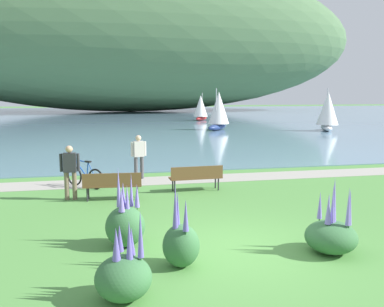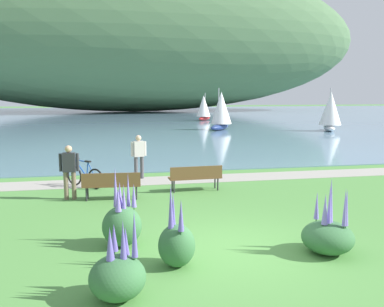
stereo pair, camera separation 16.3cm
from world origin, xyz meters
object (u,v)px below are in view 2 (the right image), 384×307
object	(u,v)px
park_bench_near_camera	(196,176)
person_on_the_grass	(69,169)
person_at_shoreline	(139,154)
sailboat_nearest_to_shore	(221,110)
park_bench_further_along	(111,183)
sailboat_mid_bay	(330,111)
bicycle_leaning_near_bench	(85,176)
sailboat_toward_hillside	(204,108)

from	to	relation	value
park_bench_near_camera	person_on_the_grass	distance (m)	4.13
person_at_shoreline	sailboat_nearest_to_shore	distance (m)	21.65
park_bench_further_along	person_at_shoreline	size ratio (longest dim) A/B	1.07
sailboat_nearest_to_shore	sailboat_mid_bay	bearing A→B (deg)	-18.34
park_bench_near_camera	park_bench_further_along	bearing A→B (deg)	-167.14
bicycle_leaning_near_bench	person_on_the_grass	size ratio (longest dim) A/B	0.78
bicycle_leaning_near_bench	person_at_shoreline	size ratio (longest dim) A/B	0.78
park_bench_further_along	person_at_shoreline	distance (m)	3.25
person_on_the_grass	sailboat_mid_bay	bearing A→B (deg)	44.66
park_bench_near_camera	bicycle_leaning_near_bench	xyz separation A→B (m)	(-3.74, 1.34, -0.12)
person_at_shoreline	sailboat_toward_hillside	size ratio (longest dim) A/B	0.52
bicycle_leaning_near_bench	person_on_the_grass	world-z (taller)	person_on_the_grass
sailboat_nearest_to_shore	sailboat_toward_hillside	world-z (taller)	sailboat_nearest_to_shore
bicycle_leaning_near_bench	sailboat_mid_bay	distance (m)	26.56
person_at_shoreline	person_on_the_grass	distance (m)	3.59
person_on_the_grass	sailboat_nearest_to_shore	bearing A→B (deg)	64.19
bicycle_leaning_near_bench	person_at_shoreline	world-z (taller)	person_at_shoreline
sailboat_mid_bay	park_bench_further_along	bearing A→B (deg)	-132.99
person_at_shoreline	sailboat_nearest_to_shore	world-z (taller)	sailboat_nearest_to_shore
person_at_shoreline	sailboat_mid_bay	size ratio (longest dim) A/B	0.46
person_at_shoreline	person_on_the_grass	world-z (taller)	same
bicycle_leaning_near_bench	sailboat_mid_bay	bearing A→B (deg)	42.61
park_bench_further_along	park_bench_near_camera	bearing A→B (deg)	12.86
park_bench_further_along	sailboat_mid_bay	size ratio (longest dim) A/B	0.50
person_at_shoreline	sailboat_toward_hillside	xyz separation A→B (m)	(9.84, 32.48, 0.61)
park_bench_near_camera	park_bench_further_along	world-z (taller)	same
bicycle_leaning_near_bench	person_at_shoreline	xyz separation A→B (m)	(1.99, 1.06, 0.58)
person_at_shoreline	person_on_the_grass	size ratio (longest dim) A/B	1.00
park_bench_near_camera	person_at_shoreline	size ratio (longest dim) A/B	1.06
park_bench_further_along	sailboat_nearest_to_shore	xyz separation A→B (m)	(9.65, 22.90, 1.26)
sailboat_nearest_to_shore	sailboat_toward_hillside	xyz separation A→B (m)	(1.24, 12.62, -0.19)
person_at_shoreline	sailboat_toward_hillside	distance (m)	33.94
person_at_shoreline	person_on_the_grass	bearing A→B (deg)	-130.47
park_bench_near_camera	sailboat_mid_bay	world-z (taller)	sailboat_mid_bay
bicycle_leaning_near_bench	person_on_the_grass	distance (m)	1.80
park_bench_near_camera	sailboat_mid_bay	bearing A→B (deg)	50.73
sailboat_toward_hillside	park_bench_further_along	bearing A→B (deg)	-107.04
park_bench_near_camera	bicycle_leaning_near_bench	bearing A→B (deg)	160.31
park_bench_further_along	sailboat_nearest_to_shore	distance (m)	24.88
park_bench_near_camera	person_at_shoreline	bearing A→B (deg)	126.16
person_on_the_grass	sailboat_nearest_to_shore	size ratio (longest dim) A/B	0.46
park_bench_further_along	person_on_the_grass	xyz separation A→B (m)	(-1.28, 0.31, 0.46)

